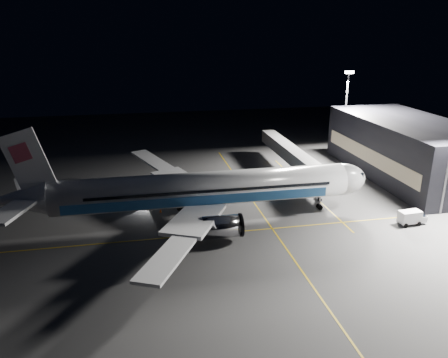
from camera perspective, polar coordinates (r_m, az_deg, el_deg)
name	(u,v)px	position (r m, az deg, el deg)	size (l,w,h in m)	color
ground	(204,218)	(73.38, -2.60, -5.16)	(200.00, 200.00, 0.00)	#4C4C4F
guide_line_main	(262,214)	(75.37, 4.96, -4.54)	(0.25, 80.00, 0.01)	gold
guide_line_cross	(210,234)	(68.02, -1.82, -7.19)	(70.00, 0.25, 0.01)	gold
guide_line_side	(306,189)	(87.89, 10.70, -1.30)	(0.25, 40.00, 0.01)	gold
airliner	(197,190)	(71.28, -3.51, -1.44)	(61.48, 54.22, 16.64)	silver
terminal	(408,148)	(100.64, 22.88, 3.69)	(18.12, 40.00, 12.00)	black
jet_bridge	(294,156)	(93.62, 9.07, 3.01)	(3.60, 34.40, 6.30)	#B2B2B7
floodlight_mast_north	(346,106)	(111.53, 15.63, 9.22)	(2.40, 0.68, 20.70)	#59595E
service_truck	(412,217)	(77.00, 23.33, -4.59)	(4.70, 2.31, 2.34)	white
baggage_tug	(148,201)	(79.82, -9.85, -2.85)	(2.46, 2.21, 1.49)	black
safety_cone_a	(161,211)	(76.31, -8.29, -4.11)	(0.43, 0.43, 0.64)	#E14E09
safety_cone_b	(204,192)	(84.10, -2.69, -1.71)	(0.39, 0.39, 0.59)	#E14E09
safety_cone_c	(152,191)	(85.59, -9.35, -1.59)	(0.36, 0.36, 0.54)	#E14E09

